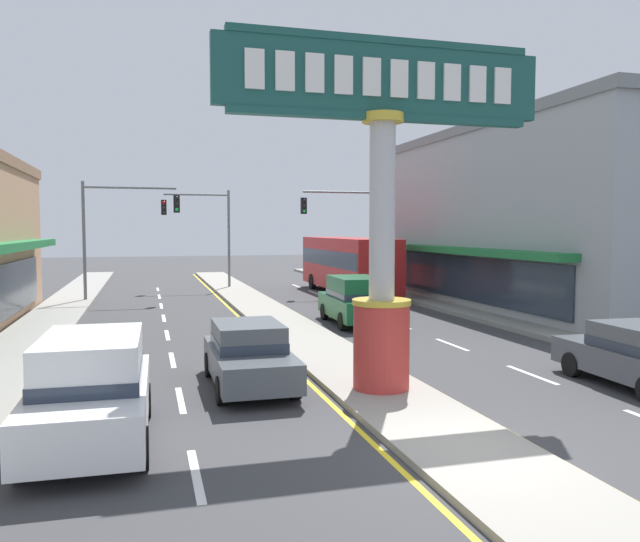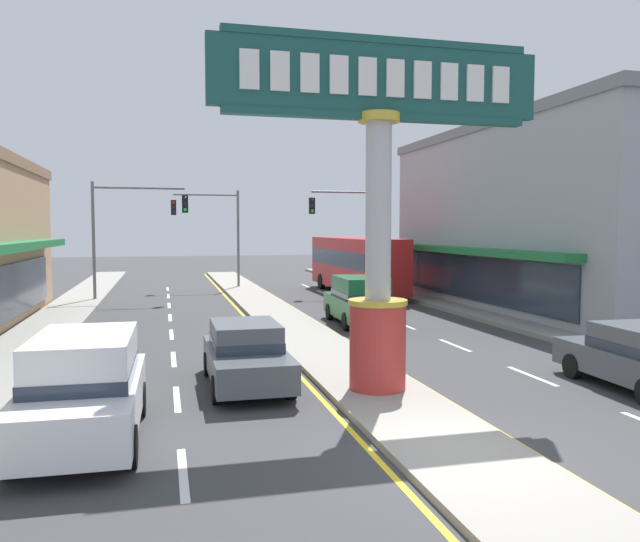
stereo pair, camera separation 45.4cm
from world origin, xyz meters
The scene contains 15 objects.
ground_plane centered at (0.00, 0.00, 0.00)m, with size 160.00×160.00×0.00m, color #3A3A3D.
median_strip centered at (0.00, 18.00, 0.07)m, with size 2.32×52.00×0.14m, color gray.
sidewalk_left centered at (-8.92, 16.00, 0.09)m, with size 2.33×60.00×0.18m, color gray.
sidewalk_right centered at (8.92, 16.00, 0.09)m, with size 2.33×60.00×0.18m, color gray.
lane_markings centered at (0.00, 16.65, 0.00)m, with size 9.06×52.00×0.01m.
district_sign centered at (0.00, 4.06, 4.25)m, with size 7.59×1.34×7.86m.
storefront_right centered at (14.11, 17.01, 4.33)m, with size 10.83×19.17×8.65m.
traffic_light_left_side centered at (-6.39, 24.70, 4.25)m, with size 4.86×0.46×6.20m.
traffic_light_right_side centered at (6.39, 25.54, 4.25)m, with size 4.86×0.46×6.20m.
traffic_light_median_far centered at (-1.57, 30.40, 4.19)m, with size 4.20×0.46×6.20m.
bus_near_right_lane centered at (6.11, 25.34, 1.87)m, with size 2.61×11.21×3.26m.
suv_far_right_lane centered at (2.80, 14.22, 0.98)m, with size 2.12×4.68×1.90m.
suv_near_left_lane centered at (-6.11, 2.37, 0.98)m, with size 2.03×4.64×1.90m.
sedan_mid_left_lane centered at (6.11, 2.94, 0.79)m, with size 1.95×4.36×1.53m.
sedan_far_left_oncoming centered at (-2.81, 5.58, 0.79)m, with size 1.85×4.30×1.53m.
Camera 2 is at (-4.70, -9.30, 3.78)m, focal length 35.19 mm.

